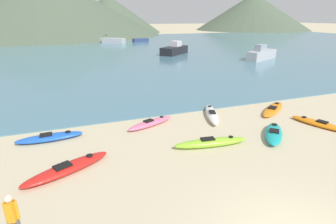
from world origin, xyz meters
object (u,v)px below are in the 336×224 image
moored_boat_0 (114,41)px  moored_boat_4 (261,54)px  kayak_on_sand_7 (212,114)px  moored_boat_2 (174,50)px  kayak_on_sand_3 (211,142)px  kayak_on_sand_6 (67,168)px  kayak_on_sand_8 (319,124)px  kayak_on_sand_2 (274,133)px  moored_boat_3 (106,39)px  kayak_on_sand_0 (273,109)px  moored_boat_1 (141,40)px  person_near_foreground (13,217)px  kayak_on_sand_5 (151,123)px  kayak_on_sand_4 (50,137)px

moored_boat_0 → moored_boat_4: (14.60, -29.68, 0.18)m
kayak_on_sand_7 → moored_boat_2: moored_boat_2 is taller
kayak_on_sand_3 → moored_boat_2: moored_boat_2 is taller
kayak_on_sand_6 → kayak_on_sand_8: size_ratio=1.16×
kayak_on_sand_2 → kayak_on_sand_3: kayak_on_sand_3 is taller
kayak_on_sand_8 → moored_boat_3: size_ratio=0.53×
moored_boat_2 → moored_boat_3: moored_boat_2 is taller
kayak_on_sand_0 → moored_boat_3: (-3.17, 51.79, 0.43)m
moored_boat_0 → moored_boat_1: (6.16, 0.87, -0.14)m
moored_boat_3 → moored_boat_4: bearing=-66.1°
person_near_foreground → moored_boat_0: 53.24m
person_near_foreground → kayak_on_sand_5: bearing=49.5°
kayak_on_sand_6 → moored_boat_2: bearing=61.5°
moored_boat_3 → kayak_on_sand_8: bearing=-86.0°
kayak_on_sand_5 → kayak_on_sand_7: 3.64m
kayak_on_sand_0 → moored_boat_3: size_ratio=0.58×
moored_boat_3 → kayak_on_sand_6: bearing=-99.0°
kayak_on_sand_8 → kayak_on_sand_4: bearing=167.1°
kayak_on_sand_5 → moored_boat_0: bearing=83.2°
kayak_on_sand_6 → kayak_on_sand_8: kayak_on_sand_6 is taller
kayak_on_sand_0 → kayak_on_sand_6: 12.11m
kayak_on_sand_4 → kayak_on_sand_7: (8.53, 0.07, 0.03)m
moored_boat_4 → kayak_on_sand_5: bearing=-141.0°
kayak_on_sand_3 → kayak_on_sand_5: (-1.85, 3.16, -0.03)m
kayak_on_sand_0 → kayak_on_sand_8: size_ratio=1.09×
kayak_on_sand_2 → kayak_on_sand_4: size_ratio=0.85×
kayak_on_sand_3 → kayak_on_sand_4: 7.42m
moored_boat_3 → kayak_on_sand_3: bearing=-92.8°
kayak_on_sand_7 → kayak_on_sand_8: bearing=-33.5°
kayak_on_sand_6 → moored_boat_4: size_ratio=0.58×
kayak_on_sand_0 → moored_boat_2: 25.79m
moored_boat_3 → kayak_on_sand_0: bearing=-86.5°
kayak_on_sand_4 → kayak_on_sand_6: 3.16m
moored_boat_4 → moored_boat_3: bearing=113.9°
kayak_on_sand_0 → moored_boat_0: bearing=92.7°
kayak_on_sand_4 → kayak_on_sand_6: size_ratio=0.88×
moored_boat_2 → moored_boat_4: 12.52m
kayak_on_sand_3 → kayak_on_sand_6: (-5.99, 0.02, -0.02)m
kayak_on_sand_3 → kayak_on_sand_6: kayak_on_sand_3 is taller
kayak_on_sand_3 → person_near_foreground: size_ratio=2.27×
kayak_on_sand_0 → moored_boat_3: bearing=93.5°
kayak_on_sand_7 → kayak_on_sand_8: kayak_on_sand_7 is taller
kayak_on_sand_3 → moored_boat_4: moored_boat_4 is taller
kayak_on_sand_6 → kayak_on_sand_7: 8.39m
kayak_on_sand_4 → moored_boat_1: (16.49, 46.85, 0.28)m
kayak_on_sand_6 → moored_boat_2: size_ratio=0.63×
kayak_on_sand_0 → moored_boat_0: moored_boat_0 is taller
kayak_on_sand_0 → moored_boat_4: 20.74m
kayak_on_sand_0 → kayak_on_sand_8: 2.78m
person_near_foreground → moored_boat_2: bearing=62.2°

